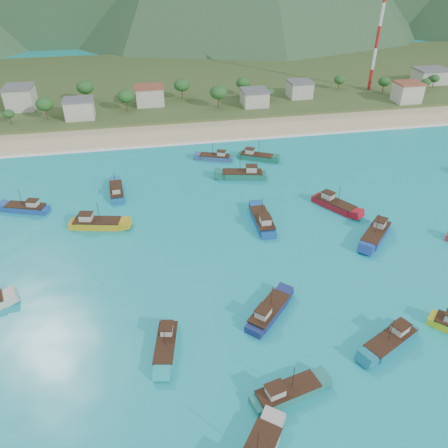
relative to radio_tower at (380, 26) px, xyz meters
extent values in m
plane|color=#0E8B9A|center=(-77.11, -108.00, -25.35)|extent=(600.00, 600.00, 0.00)
cube|color=beige|center=(-77.11, -29.00, -25.35)|extent=(400.00, 18.00, 1.20)
cube|color=#385123|center=(-77.11, 32.00, -25.35)|extent=(400.00, 110.00, 2.40)
cube|color=white|center=(-77.11, -38.50, -25.35)|extent=(400.00, 2.50, 0.08)
cube|color=beige|center=(-133.11, 0.72, -19.99)|extent=(9.29, 10.15, 7.53)
cube|color=beige|center=(-111.87, -13.58, -20.70)|extent=(9.32, 7.23, 6.09)
cube|color=beige|center=(-87.98, -3.23, -20.59)|extent=(9.80, 8.17, 6.33)
cube|color=beige|center=(-50.61, -10.99, -21.18)|extent=(8.87, 8.95, 5.14)
cube|color=beige|center=(-31.18, -4.45, -20.94)|extent=(8.34, 8.04, 5.62)
cube|color=beige|center=(6.04, -17.69, -20.43)|extent=(8.74, 7.77, 6.65)
cube|color=beige|center=(29.45, 4.03, -20.99)|extent=(12.88, 9.22, 5.52)
cylinder|color=red|center=(0.00, 0.00, -19.79)|extent=(1.20, 1.20, 7.92)
cylinder|color=white|center=(0.00, 0.00, -11.88)|extent=(1.20, 1.20, 7.92)
cylinder|color=red|center=(0.00, 0.00, -3.96)|extent=(1.20, 1.20, 7.92)
cylinder|color=white|center=(0.00, 0.00, 3.96)|extent=(1.20, 1.20, 7.92)
cube|color=gold|center=(-103.17, -81.48, -24.74)|extent=(11.53, 5.59, 2.01)
cube|color=beige|center=(-105.38, -80.99, -22.92)|extent=(2.90, 2.53, 1.64)
cylinder|color=#382114|center=(-102.56, -81.62, -21.47)|extent=(0.12, 0.12, 4.53)
cube|color=#154A96|center=(-68.02, -87.10, -24.73)|extent=(3.48, 11.31, 2.05)
cube|color=beige|center=(-68.05, -89.40, -22.87)|extent=(2.10, 2.59, 1.66)
cylinder|color=#382114|center=(-68.01, -86.46, -21.40)|extent=(0.12, 0.12, 4.61)
cube|color=#1B6654|center=(-67.30, -64.45, -24.71)|extent=(11.95, 5.68, 2.09)
cube|color=beige|center=(-65.00, -64.94, -22.81)|extent=(2.99, 2.60, 1.70)
cylinder|color=#382114|center=(-67.94, -64.32, -21.31)|extent=(0.12, 0.12, 4.70)
cube|color=#17728C|center=(-57.83, -123.74, -24.81)|extent=(10.62, 7.22, 1.88)
cube|color=beige|center=(-55.92, -122.83, -23.11)|extent=(2.93, 2.72, 1.52)
cylinder|color=#382114|center=(-58.35, -124.00, -21.76)|extent=(0.12, 0.12, 4.22)
cube|color=#1E4692|center=(-119.66, -71.49, -24.85)|extent=(10.34, 5.99, 1.81)
cube|color=beige|center=(-117.74, -72.15, -23.21)|extent=(2.72, 2.45, 1.47)
cylinder|color=#382114|center=(-120.19, -71.31, -21.92)|extent=(0.12, 0.12, 4.06)
cube|color=#AF131F|center=(-49.64, -83.56, -24.77)|extent=(8.42, 10.82, 1.96)
cube|color=beige|center=(-50.81, -81.69, -23.00)|extent=(2.97, 3.12, 1.59)
cylinder|color=#382114|center=(-49.31, -84.07, -21.59)|extent=(0.12, 0.12, 4.41)
cube|color=#155F98|center=(-99.41, -67.24, -24.84)|extent=(3.59, 10.19, 1.82)
cube|color=beige|center=(-99.28, -69.29, -23.19)|extent=(1.98, 2.39, 1.48)
cylinder|color=#382114|center=(-99.45, -66.68, -21.88)|extent=(0.12, 0.12, 4.10)
cube|color=#22B1BA|center=(-91.33, -117.98, -24.89)|extent=(4.56, 9.86, 1.73)
cube|color=beige|center=(-90.96, -116.07, -23.32)|extent=(2.12, 2.45, 1.40)
cylinder|color=#382114|center=(-91.43, -118.51, -22.08)|extent=(0.12, 0.12, 3.88)
cube|color=#22756A|center=(-75.78, -129.35, -24.85)|extent=(10.32, 5.09, 1.80)
cube|color=beige|center=(-77.76, -129.81, -23.22)|extent=(2.60, 2.28, 1.46)
cylinder|color=#382114|center=(-75.23, -129.23, -21.92)|extent=(0.12, 0.12, 4.06)
cube|color=#314F7D|center=(-72.44, -51.90, -24.90)|extent=(9.72, 5.82, 1.70)
cube|color=beige|center=(-70.64, -52.56, -23.36)|extent=(2.58, 2.34, 1.38)
cylinder|color=#382114|center=(-72.94, -51.72, -22.14)|extent=(0.12, 0.12, 3.82)
cube|color=#17654D|center=(-60.71, -53.90, -24.84)|extent=(10.28, 7.35, 1.83)
cube|color=beige|center=(-62.53, -52.94, -23.18)|extent=(2.89, 2.70, 1.49)
cylinder|color=#382114|center=(-60.21, -54.17, -21.86)|extent=(0.12, 0.12, 4.12)
cube|color=navy|center=(-74.11, -114.09, -24.81)|extent=(9.39, 9.58, 1.88)
cube|color=beige|center=(-75.58, -115.61, -23.10)|extent=(3.00, 3.01, 1.53)
cylinder|color=#382114|center=(-73.70, -113.66, -21.75)|extent=(0.12, 0.12, 4.24)
cylinder|color=#382114|center=(-82.16, -137.14, -21.55)|extent=(0.12, 0.12, 4.45)
cube|color=#1D3E96|center=(-46.36, -96.70, -24.73)|extent=(10.20, 10.31, 2.04)
cube|color=beige|center=(-44.76, -95.06, -22.89)|extent=(3.24, 3.25, 1.65)
cylinder|color=#382114|center=(-46.81, -97.15, -21.43)|extent=(0.12, 0.12, 4.58)
camera|label=1|loc=(-91.25, -164.13, 26.48)|focal=35.00mm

